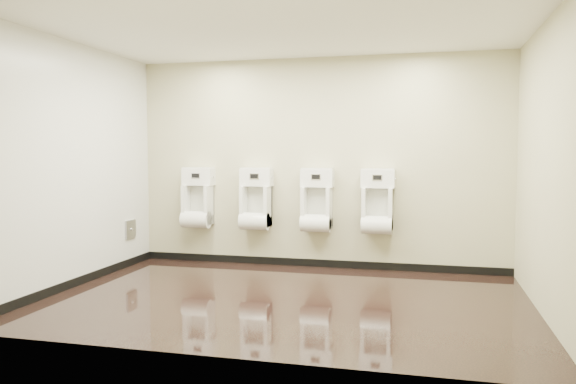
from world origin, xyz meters
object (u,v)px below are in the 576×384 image
urinal_0 (198,202)px  urinal_3 (377,206)px  access_panel (130,229)px  urinal_1 (256,204)px  urinal_2 (317,205)px

urinal_0 → urinal_3: same height
access_panel → urinal_1: (1.66, 0.40, 0.35)m
access_panel → urinal_2: bearing=9.2°
urinal_0 → urinal_1: bearing=0.0°
urinal_0 → urinal_2: bearing=0.0°
access_panel → urinal_3: (3.30, 0.40, 0.35)m
urinal_2 → urinal_0: bearing=180.0°
urinal_0 → urinal_3: bearing=0.0°
urinal_1 → urinal_3: size_ratio=1.00×
urinal_0 → access_panel: bearing=-153.6°
access_panel → urinal_1: size_ratio=0.30×
access_panel → urinal_3: size_ratio=0.30×
access_panel → urinal_3: 3.34m
urinal_1 → urinal_3: bearing=0.0°
urinal_0 → urinal_2: 1.69m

